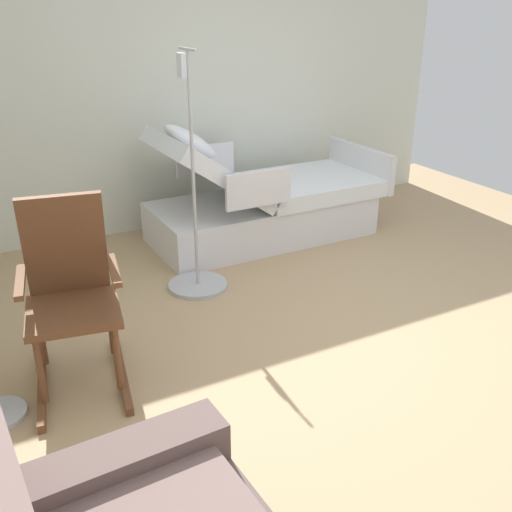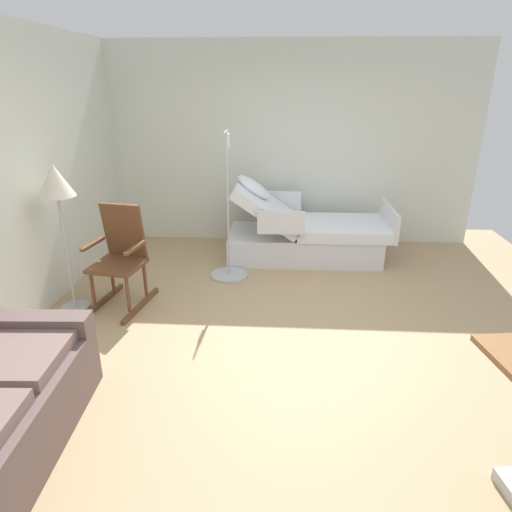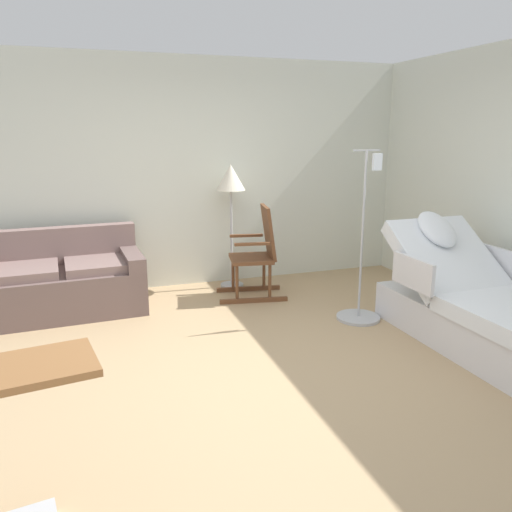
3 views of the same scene
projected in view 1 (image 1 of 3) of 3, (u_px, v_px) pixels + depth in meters
name	position (u px, v px, depth m)	size (l,w,h in m)	color
ground_plane	(373.00, 339.00, 3.71)	(6.45, 6.45, 0.00)	tan
side_wall	(202.00, 74.00, 5.30)	(0.10, 5.10, 2.70)	silver
hospital_bed	(262.00, 203.00, 5.21)	(1.05, 2.07, 1.13)	silver
rocking_chair	(71.00, 297.00, 3.16)	(0.83, 0.59, 1.05)	brown
iv_pole	(196.00, 256.00, 4.30)	(0.44, 0.44, 1.69)	#B2B5BA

